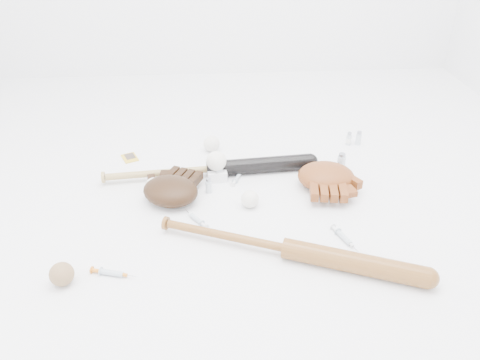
{
  "coord_description": "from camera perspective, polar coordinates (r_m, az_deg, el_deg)",
  "views": [
    {
      "loc": [
        -0.1,
        -1.49,
        1.04
      ],
      "look_at": [
        0.01,
        0.07,
        0.06
      ],
      "focal_mm": 35.0,
      "sensor_mm": 36.0,
      "label": 1
    }
  ],
  "objects": [
    {
      "name": "baseball_aged",
      "position": [
        1.56,
        -20.91,
        -10.67
      ],
      "size": [
        0.07,
        0.07,
        0.07
      ],
      "primitive_type": "sphere",
      "color": "olive",
      "rests_on": "ground"
    },
    {
      "name": "vial_3",
      "position": [
        2.05,
        12.24,
        2.14
      ],
      "size": [
        0.04,
        0.04,
        0.08
      ],
      "primitive_type": "cylinder",
      "color": "silver",
      "rests_on": "ground"
    },
    {
      "name": "syringe_1",
      "position": [
        1.73,
        -5.33,
        -4.77
      ],
      "size": [
        0.11,
        0.14,
        0.02
      ],
      "primitive_type": null,
      "rotation": [
        0.0,
        0.0,
        2.18
      ],
      "color": "#ADBCC6",
      "rests_on": "ground"
    },
    {
      "name": "baseball_mid",
      "position": [
        1.78,
        1.22,
        -2.34
      ],
      "size": [
        0.07,
        0.07,
        0.07
      ],
      "primitive_type": "sphere",
      "color": "white",
      "rests_on": "ground"
    },
    {
      "name": "glove_dark",
      "position": [
        1.82,
        -8.47,
        -1.28
      ],
      "size": [
        0.35,
        0.35,
        0.09
      ],
      "primitive_type": null,
      "rotation": [
        0.0,
        0.0,
        -0.45
      ],
      "color": "black",
      "rests_on": "ground"
    },
    {
      "name": "vial_0",
      "position": [
        2.28,
        13.13,
        4.95
      ],
      "size": [
        0.02,
        0.02,
        0.06
      ],
      "primitive_type": "cylinder",
      "color": "silver",
      "rests_on": "ground"
    },
    {
      "name": "pedestal",
      "position": [
        1.96,
        -2.85,
        0.73
      ],
      "size": [
        0.09,
        0.09,
        0.04
      ],
      "primitive_type": "cube",
      "rotation": [
        0.0,
        0.0,
        0.1
      ],
      "color": "white",
      "rests_on": "ground"
    },
    {
      "name": "vial_1",
      "position": [
        2.29,
        14.26,
        4.99
      ],
      "size": [
        0.03,
        0.03,
        0.07
      ],
      "primitive_type": "cylinder",
      "color": "silver",
      "rests_on": "ground"
    },
    {
      "name": "bat_wood",
      "position": [
        1.56,
        5.66,
        -8.29
      ],
      "size": [
        0.89,
        0.42,
        0.07
      ],
      "primitive_type": null,
      "rotation": [
        0.0,
        0.0,
        -0.39
      ],
      "color": "brown",
      "rests_on": "ground"
    },
    {
      "name": "baseball_left",
      "position": [
        1.88,
        -10.44,
        -0.8
      ],
      "size": [
        0.07,
        0.07,
        0.07
      ],
      "primitive_type": "sphere",
      "color": "white",
      "rests_on": "ground"
    },
    {
      "name": "vial_2",
      "position": [
        1.94,
        -2.57,
        1.1
      ],
      "size": [
        0.03,
        0.03,
        0.08
      ],
      "primitive_type": "cylinder",
      "color": "silver",
      "rests_on": "ground"
    },
    {
      "name": "baseball_on_pedestal",
      "position": [
        1.93,
        -2.9,
        2.34
      ],
      "size": [
        0.08,
        0.08,
        0.08
      ],
      "primitive_type": "sphere",
      "color": "white",
      "rests_on": "pedestal"
    },
    {
      "name": "syringe_3",
      "position": [
        1.67,
        12.56,
        -6.87
      ],
      "size": [
        0.08,
        0.16,
        0.02
      ],
      "primitive_type": null,
      "rotation": [
        0.0,
        0.0,
        -1.21
      ],
      "color": "#ADBCC6",
      "rests_on": "ground"
    },
    {
      "name": "baseball_upper",
      "position": [
        2.17,
        -3.49,
        4.46
      ],
      "size": [
        0.07,
        0.07,
        0.07
      ],
      "primitive_type": "sphere",
      "color": "white",
      "rests_on": "ground"
    },
    {
      "name": "vial_4",
      "position": [
        1.87,
        -3.84,
        -0.67
      ],
      "size": [
        0.02,
        0.02,
        0.06
      ],
      "primitive_type": "cylinder",
      "color": "silver",
      "rests_on": "ground"
    },
    {
      "name": "glove_tan",
      "position": [
        1.92,
        10.45,
        0.47
      ],
      "size": [
        0.31,
        0.31,
        0.1
      ],
      "primitive_type": null,
      "rotation": [
        0.0,
        0.0,
        3.0
      ],
      "color": "brown",
      "rests_on": "ground"
    },
    {
      "name": "bat_dark",
      "position": [
        1.97,
        -3.79,
        1.34
      ],
      "size": [
        0.93,
        0.14,
        0.07
      ],
      "primitive_type": null,
      "rotation": [
        0.0,
        0.0,
        0.08
      ],
      "color": "black",
      "rests_on": "ground"
    },
    {
      "name": "syringe_2",
      "position": [
        1.96,
        -0.29,
        0.37
      ],
      "size": [
        0.08,
        0.15,
        0.02
      ],
      "primitive_type": null,
      "rotation": [
        0.0,
        0.0,
        1.18
      ],
      "color": "#ADBCC6",
      "rests_on": "ground"
    },
    {
      "name": "trading_card",
      "position": [
        2.17,
        -13.29,
        2.66
      ],
      "size": [
        0.09,
        0.1,
        0.0
      ],
      "primitive_type": "cube",
      "rotation": [
        0.0,
        0.0,
        0.41
      ],
      "color": "gold",
      "rests_on": "ground"
    },
    {
      "name": "syringe_0",
      "position": [
        1.55,
        -15.35,
        -10.87
      ],
      "size": [
        0.17,
        0.07,
        0.02
      ],
      "primitive_type": null,
      "rotation": [
        0.0,
        0.0,
        -0.27
      ],
      "color": "#ADBCC6",
      "rests_on": "ground"
    }
  ]
}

